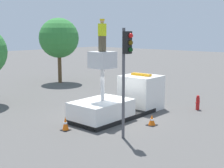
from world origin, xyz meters
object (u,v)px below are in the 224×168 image
Objects in this scene: bucket_truck at (122,100)px; traffic_cone_curbside at (152,120)px; traffic_light_pole at (126,61)px; tree_right_bg at (59,38)px; fire_hydrant at (198,103)px; worker at (102,35)px; traffic_cone_rear at (65,124)px.

bucket_truck is 11.08× the size of traffic_cone_curbside.
tree_right_bg reaches higher than traffic_light_pole.
fire_hydrant is 1.65× the size of traffic_cone_curbside.
traffic_light_pole is at bearing -119.33° from tree_right_bg.
traffic_cone_curbside is (1.13, -2.56, -4.51)m from worker.
bucket_truck is 6.74× the size of fire_hydrant.
tree_right_bg is at bearing 68.33° from traffic_cone_curbside.
traffic_light_pole is 17.23m from tree_right_bg.
tree_right_bg reaches higher than fire_hydrant.
fire_hydrant is 8.95m from traffic_cone_rear.
traffic_light_pole is at bearing -117.17° from worker.
traffic_cone_curbside is (-4.75, 0.33, -0.20)m from fire_hydrant.
fire_hydrant is (7.31, -0.09, -3.18)m from traffic_light_pole.
tree_right_bg reaches higher than worker.
tree_right_bg is (8.43, 15.01, 0.68)m from traffic_light_pole.
tree_right_bg is at bearing 60.18° from worker.
bucket_truck reaches higher than traffic_cone_rear.
bucket_truck is at bearing 77.03° from traffic_cone_curbside.
traffic_light_pole is at bearing 179.29° from fire_hydrant.
fire_hydrant is 1.33× the size of traffic_cone_rear.
worker is at bearing 113.79° from traffic_cone_curbside.
worker is 5.31m from traffic_cone_curbside.
traffic_light_pole is (-1.44, -2.80, -1.14)m from worker.
tree_right_bg is at bearing 85.76° from fire_hydrant.
fire_hydrant is at bearing -20.72° from traffic_cone_rear.
traffic_cone_curbside is (2.57, 0.24, -3.38)m from traffic_light_pole.
traffic_cone_rear is at bearing 141.94° from traffic_cone_curbside.
traffic_light_pole is at bearing -138.42° from bucket_truck.
bucket_truck is 5.08m from fire_hydrant.
bucket_truck is 4.26m from traffic_cone_rear.
worker is 2.42× the size of traffic_cone_rear.
traffic_cone_rear is (-8.37, 3.16, -0.13)m from fire_hydrant.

